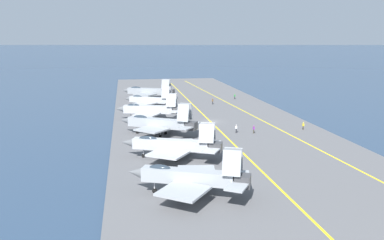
% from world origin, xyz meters
% --- Properties ---
extents(ground_plane, '(2000.00, 2000.00, 0.00)m').
position_xyz_m(ground_plane, '(0.00, 0.00, 0.00)').
color(ground_plane, navy).
extents(carrier_deck, '(199.00, 44.69, 0.40)m').
position_xyz_m(carrier_deck, '(0.00, 0.00, 0.20)').
color(carrier_deck, '#565659').
rests_on(carrier_deck, ground).
extents(deck_stripe_foul_line, '(178.84, 10.30, 0.01)m').
position_xyz_m(deck_stripe_foul_line, '(0.00, -12.29, 0.40)').
color(deck_stripe_foul_line, yellow).
rests_on(deck_stripe_foul_line, carrier_deck).
extents(deck_stripe_centerline, '(179.10, 0.36, 0.01)m').
position_xyz_m(deck_stripe_centerline, '(0.00, 0.00, 0.40)').
color(deck_stripe_centerline, yellow).
rests_on(deck_stripe_centerline, carrier_deck).
extents(parked_jet_nearest, '(12.77, 15.58, 6.45)m').
position_xyz_m(parked_jet_nearest, '(-44.06, 11.94, 2.95)').
color(parked_jet_nearest, '#93999E').
rests_on(parked_jet_nearest, carrier_deck).
extents(parked_jet_second, '(12.25, 16.65, 6.19)m').
position_xyz_m(parked_jet_second, '(-28.24, 12.19, 2.82)').
color(parked_jet_second, '#A8AAAF').
rests_on(parked_jet_second, carrier_deck).
extents(parked_jet_third, '(12.85, 16.21, 6.83)m').
position_xyz_m(parked_jet_third, '(-11.86, 13.04, 2.98)').
color(parked_jet_third, '#93999E').
rests_on(parked_jet_third, carrier_deck).
extents(parked_jet_fourth, '(11.86, 15.80, 6.45)m').
position_xyz_m(parked_jet_fourth, '(3.77, 13.89, 3.02)').
color(parked_jet_fourth, '#A8AAAF').
rests_on(parked_jet_fourth, carrier_deck).
extents(parked_jet_fifth, '(12.24, 15.03, 6.16)m').
position_xyz_m(parked_jet_fifth, '(21.35, 12.63, 2.59)').
color(parked_jet_fifth, '#A8AAAF').
rests_on(parked_jet_fifth, carrier_deck).
extents(parked_jet_sixth, '(13.09, 17.20, 6.52)m').
position_xyz_m(parked_jet_sixth, '(36.58, 12.13, 3.04)').
color(parked_jet_sixth, gray).
rests_on(parked_jet_sixth, carrier_deck).
extents(crew_green_vest, '(0.32, 0.42, 1.69)m').
position_xyz_m(crew_green_vest, '(32.72, -14.85, 1.33)').
color(crew_green_vest, '#232328').
rests_on(crew_green_vest, carrier_deck).
extents(crew_purple_vest, '(0.41, 0.31, 1.68)m').
position_xyz_m(crew_purple_vest, '(-13.17, -6.27, 1.32)').
color(crew_purple_vest, '#383328').
rests_on(crew_purple_vest, carrier_deck).
extents(crew_brown_vest, '(0.43, 0.46, 1.82)m').
position_xyz_m(crew_brown_vest, '(23.88, -5.75, 1.40)').
color(crew_brown_vest, '#232328').
rests_on(crew_brown_vest, carrier_deck).
extents(crew_white_vest, '(0.46, 0.42, 1.74)m').
position_xyz_m(crew_white_vest, '(-12.16, -2.85, 1.36)').
color(crew_white_vest, '#232328').
rests_on(crew_white_vest, carrier_deck).
extents(crew_yellow_vest, '(0.42, 0.33, 1.66)m').
position_xyz_m(crew_yellow_vest, '(-11.71, -17.70, 1.31)').
color(crew_yellow_vest, '#383328').
rests_on(crew_yellow_vest, carrier_deck).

